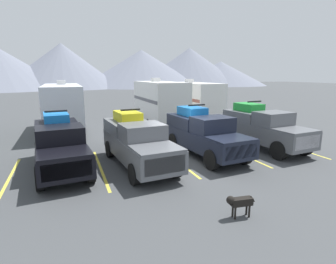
% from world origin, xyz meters
% --- Properties ---
extents(ground_plane, '(240.00, 240.00, 0.00)m').
position_xyz_m(ground_plane, '(0.00, 0.00, 0.00)').
color(ground_plane, '#3F4244').
extents(pickup_truck_a, '(2.47, 5.90, 2.52)m').
position_xyz_m(pickup_truck_a, '(-5.26, 1.13, 1.16)').
color(pickup_truck_a, black).
rests_on(pickup_truck_a, ground).
extents(pickup_truck_b, '(2.43, 5.92, 2.52)m').
position_xyz_m(pickup_truck_b, '(-1.94, 0.43, 1.15)').
color(pickup_truck_b, '#595B60').
rests_on(pickup_truck_b, ground).
extents(pickup_truck_c, '(2.48, 5.52, 2.59)m').
position_xyz_m(pickup_truck_c, '(1.67, 0.70, 1.19)').
color(pickup_truck_c, black).
rests_on(pickup_truck_c, ground).
extents(pickup_truck_d, '(2.47, 5.54, 2.63)m').
position_xyz_m(pickup_truck_d, '(5.49, 0.79, 1.21)').
color(pickup_truck_d, '#595B60').
rests_on(pickup_truck_d, ground).
extents(lot_stripe_a, '(0.12, 5.50, 0.01)m').
position_xyz_m(lot_stripe_a, '(-7.25, 0.50, 0.00)').
color(lot_stripe_a, gold).
rests_on(lot_stripe_a, ground).
extents(lot_stripe_b, '(0.12, 5.50, 0.01)m').
position_xyz_m(lot_stripe_b, '(-3.63, 0.50, 0.00)').
color(lot_stripe_b, gold).
rests_on(lot_stripe_b, ground).
extents(lot_stripe_c, '(0.12, 5.50, 0.01)m').
position_xyz_m(lot_stripe_c, '(0.00, 0.50, 0.00)').
color(lot_stripe_c, gold).
rests_on(lot_stripe_c, ground).
extents(lot_stripe_d, '(0.12, 5.50, 0.01)m').
position_xyz_m(lot_stripe_d, '(3.63, 0.50, 0.00)').
color(lot_stripe_d, gold).
rests_on(lot_stripe_d, ground).
extents(lot_stripe_e, '(0.12, 5.50, 0.01)m').
position_xyz_m(lot_stripe_e, '(7.25, 0.50, 0.00)').
color(lot_stripe_e, gold).
rests_on(lot_stripe_e, ground).
extents(camper_trailer_a, '(2.53, 8.63, 3.71)m').
position_xyz_m(camper_trailer_a, '(-5.09, 9.45, 1.96)').
color(camper_trailer_a, silver).
rests_on(camper_trailer_a, ground).
extents(camper_trailer_b, '(2.64, 7.83, 3.87)m').
position_xyz_m(camper_trailer_b, '(2.24, 9.34, 2.04)').
color(camper_trailer_b, white).
rests_on(camper_trailer_b, ground).
extents(camper_trailer_c, '(2.43, 8.12, 3.74)m').
position_xyz_m(camper_trailer_c, '(5.79, 10.27, 1.97)').
color(camper_trailer_c, white).
rests_on(camper_trailer_c, ground).
extents(dog, '(0.91, 0.32, 0.70)m').
position_xyz_m(dog, '(-0.35, -5.28, 0.48)').
color(dog, black).
rests_on(dog, ground).
extents(mountain_ridge, '(151.83, 49.42, 15.97)m').
position_xyz_m(mountain_ridge, '(1.74, 83.87, 6.70)').
color(mountain_ridge, slate).
rests_on(mountain_ridge, ground).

